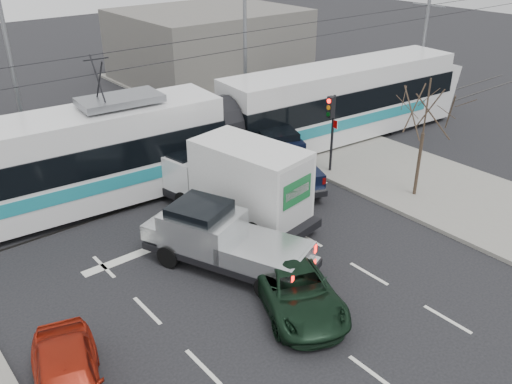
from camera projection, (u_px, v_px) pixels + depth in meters
ground at (334, 294)px, 17.16m from camera, size 120.00×120.00×0.00m
sidewalk_right at (485, 207)px, 22.22m from camera, size 6.00×60.00×0.15m
rails at (169, 186)px, 24.08m from camera, size 60.00×1.60×0.03m
building_right at (209, 45)px, 39.45m from camera, size 12.00×10.00×5.00m
bare_tree at (426, 112)px, 21.50m from camera, size 2.40×2.40×5.00m
traffic_signal at (331, 118)px, 24.10m from camera, size 0.44×0.44×3.60m
street_lamp_near at (242, 36)px, 28.70m from camera, size 2.38×0.25×9.00m
street_lamp_far at (6, 61)px, 23.58m from camera, size 2.38×0.25×9.00m
catenary at (163, 102)px, 22.35m from camera, size 60.00×0.20×7.00m
tram at (218, 128)px, 24.71m from camera, size 29.19×5.44×5.93m
silver_pickup at (220, 238)px, 18.15m from camera, size 4.11×6.21×2.14m
box_truck at (239, 182)px, 20.80m from camera, size 3.28×6.75×3.24m
navy_pickup at (282, 159)px, 24.18m from camera, size 3.63×5.46×2.16m
green_car at (295, 287)px, 16.39m from camera, size 3.80×5.13×1.29m
red_car at (67, 381)px, 12.97m from camera, size 2.76×4.39×1.39m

